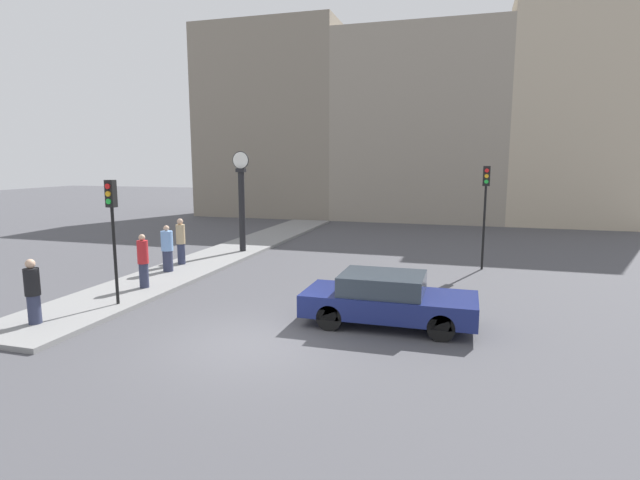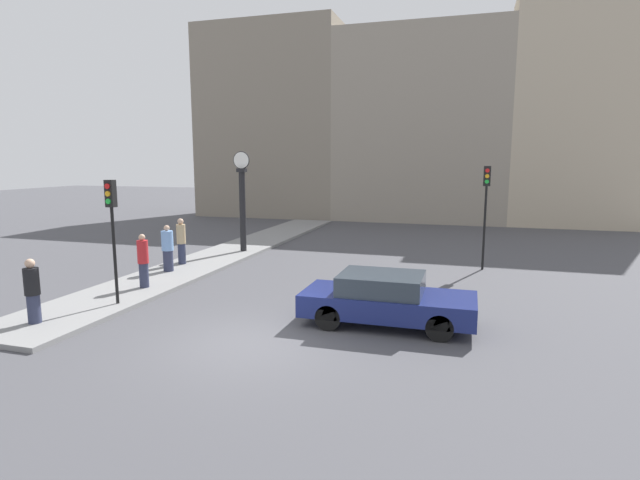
% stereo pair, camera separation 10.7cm
% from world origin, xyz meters
% --- Properties ---
extents(ground_plane, '(120.00, 120.00, 0.00)m').
position_xyz_m(ground_plane, '(0.00, 0.00, 0.00)').
color(ground_plane, '#47474C').
extents(sidewalk_corner, '(2.65, 24.61, 0.14)m').
position_xyz_m(sidewalk_corner, '(-5.62, 10.31, 0.07)').
color(sidewalk_corner, gray).
rests_on(sidewalk_corner, ground_plane).
extents(building_row, '(30.75, 5.00, 14.59)m').
position_xyz_m(building_row, '(0.06, 26.05, 6.95)').
color(building_row, gray).
rests_on(building_row, ground_plane).
extents(sedan_car, '(4.39, 1.85, 1.35)m').
position_xyz_m(sedan_car, '(2.83, 2.22, 0.69)').
color(sedan_car, navy).
rests_on(sedan_car, ground_plane).
extents(traffic_light_near, '(0.26, 0.24, 3.55)m').
position_xyz_m(traffic_light_near, '(-4.85, 1.49, 2.69)').
color(traffic_light_near, black).
rests_on(traffic_light_near, sidewalk_corner).
extents(traffic_light_far, '(0.26, 0.24, 4.02)m').
position_xyz_m(traffic_light_far, '(5.36, 9.95, 2.86)').
color(traffic_light_far, black).
rests_on(traffic_light_far, ground_plane).
extents(street_clock, '(0.78, 0.36, 4.49)m').
position_xyz_m(street_clock, '(-5.05, 10.31, 2.39)').
color(street_clock, black).
rests_on(street_clock, sidewalk_corner).
extents(pedestrian_red_top, '(0.35, 0.35, 1.75)m').
position_xyz_m(pedestrian_red_top, '(-5.26, 3.31, 1.01)').
color(pedestrian_red_top, '#2D334C').
rests_on(pedestrian_red_top, sidewalk_corner).
extents(pedestrian_tan_coat, '(0.35, 0.35, 1.83)m').
position_xyz_m(pedestrian_tan_coat, '(-6.13, 6.93, 1.06)').
color(pedestrian_tan_coat, '#2D334C').
rests_on(pedestrian_tan_coat, sidewalk_corner).
extents(pedestrian_black_jacket, '(0.37, 0.37, 1.66)m').
position_xyz_m(pedestrian_black_jacket, '(-5.69, -0.59, 0.96)').
color(pedestrian_black_jacket, '#2D334C').
rests_on(pedestrian_black_jacket, sidewalk_corner).
extents(pedestrian_blue_stripe, '(0.43, 0.43, 1.72)m').
position_xyz_m(pedestrian_blue_stripe, '(-5.90, 5.64, 0.98)').
color(pedestrian_blue_stripe, '#2D334C').
rests_on(pedestrian_blue_stripe, sidewalk_corner).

